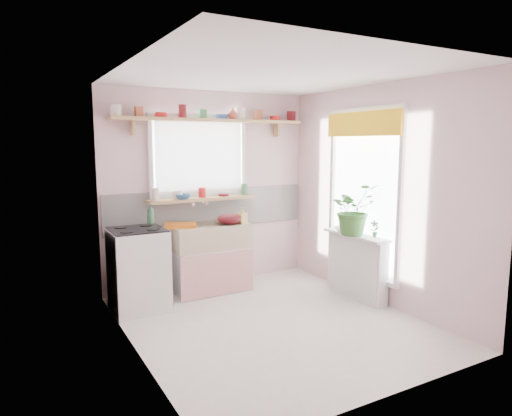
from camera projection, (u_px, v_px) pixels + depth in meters
room at (283, 182)px, 5.59m from camera, size 3.20×3.20×3.20m
sink_unit at (209, 257)px, 5.70m from camera, size 0.95×0.65×1.11m
cooker at (138, 269)px, 5.03m from camera, size 0.58×0.58×0.93m
radiator_ledge at (357, 265)px, 5.46m from camera, size 0.22×0.95×0.78m
windowsill at (202, 199)px, 5.76m from camera, size 1.40×0.22×0.04m
pine_shelf at (212, 121)px, 5.69m from camera, size 2.52×0.24×0.04m
shelf_crockery at (211, 114)px, 5.67m from camera, size 2.47×0.11×0.12m
sill_crockery at (202, 193)px, 5.75m from camera, size 1.35×0.11×0.12m
dish_tray at (180, 225)px, 5.44m from camera, size 0.44×0.38×0.04m
colander at (230, 219)px, 5.61m from camera, size 0.36×0.36×0.14m
jade_plant at (354, 209)px, 5.31m from camera, size 0.56×0.49×0.60m
fruit_bowl at (347, 230)px, 5.44m from camera, size 0.37×0.37×0.07m
herb_pot at (375, 229)px, 5.20m from camera, size 0.12×0.10×0.19m
soap_bottle_sink at (242, 215)px, 5.64m from camera, size 0.10×0.11×0.21m
sill_cup at (177, 195)px, 5.53m from camera, size 0.17×0.17×0.10m
sill_bowl at (182, 197)px, 5.56m from camera, size 0.25×0.25×0.07m
shelf_vase at (233, 114)px, 5.75m from camera, size 0.16×0.16×0.14m
cooker_bottle at (151, 214)px, 5.25m from camera, size 0.11×0.11×0.24m
fruit at (347, 225)px, 5.44m from camera, size 0.20×0.14×0.10m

